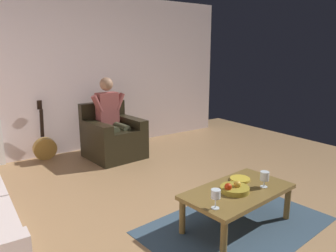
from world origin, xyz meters
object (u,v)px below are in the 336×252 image
object	(u,v)px
coffee_table	(238,194)
wine_glass_far	(265,177)
armchair	(113,138)
person_seated	(111,116)
fruit_bowl	(234,189)
wine_glass_near	(216,195)
guitar	(45,147)
decorative_dish	(240,179)

from	to	relation	value
coffee_table	wine_glass_far	distance (m)	0.32
armchair	person_seated	xyz separation A→B (m)	(0.00, -0.02, 0.36)
wine_glass_far	fruit_bowl	world-z (taller)	wine_glass_far
wine_glass_far	wine_glass_near	bearing A→B (deg)	4.33
guitar	coffee_table	bearing A→B (deg)	108.08
fruit_bowl	decorative_dish	size ratio (longest dim) A/B	1.34
wine_glass_near	decorative_dish	bearing A→B (deg)	-154.15
guitar	decorative_dish	bearing A→B (deg)	112.09
fruit_bowl	coffee_table	bearing A→B (deg)	-167.35
wine_glass_far	fruit_bowl	xyz separation A→B (m)	(0.32, -0.09, -0.07)
person_seated	guitar	world-z (taller)	person_seated
decorative_dish	wine_glass_near	bearing A→B (deg)	25.85
armchair	person_seated	distance (m)	0.36
armchair	wine_glass_far	world-z (taller)	armchair
armchair	decorative_dish	bearing A→B (deg)	90.78
person_seated	coffee_table	bearing A→B (deg)	86.43
armchair	wine_glass_far	bearing A→B (deg)	91.60
person_seated	guitar	size ratio (longest dim) A/B	1.35
armchair	fruit_bowl	distance (m)	2.67
person_seated	decorative_dish	size ratio (longest dim) A/B	6.24
wine_glass_near	wine_glass_far	size ratio (longest dim) A/B	1.07
guitar	wine_glass_near	xyz separation A→B (m)	(-0.58, 3.29, 0.29)
wine_glass_near	wine_glass_far	xyz separation A→B (m)	(-0.70, -0.05, -0.02)
guitar	wine_glass_far	distance (m)	3.49
armchair	guitar	world-z (taller)	guitar
wine_glass_near	fruit_bowl	distance (m)	0.41
coffee_table	wine_glass_near	bearing A→B (deg)	19.25
wine_glass_near	guitar	bearing A→B (deg)	-79.96
coffee_table	fruit_bowl	size ratio (longest dim) A/B	4.22
armchair	person_seated	size ratio (longest dim) A/B	0.69
person_seated	fruit_bowl	xyz separation A→B (m)	(-0.01, 2.69, -0.26)
wine_glass_far	guitar	bearing A→B (deg)	-68.46
decorative_dish	person_seated	bearing A→B (deg)	-84.09
guitar	fruit_bowl	distance (m)	3.30
wine_glass_far	decorative_dish	size ratio (longest dim) A/B	0.78
wine_glass_near	person_seated	bearing A→B (deg)	-97.43
armchair	person_seated	bearing A→B (deg)	-90.00
armchair	person_seated	world-z (taller)	person_seated
wine_glass_near	wine_glass_far	world-z (taller)	wine_glass_near
guitar	wine_glass_far	size ratio (longest dim) A/B	5.90
coffee_table	fruit_bowl	xyz separation A→B (m)	(0.07, 0.02, 0.08)
person_seated	armchair	bearing A→B (deg)	90.00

